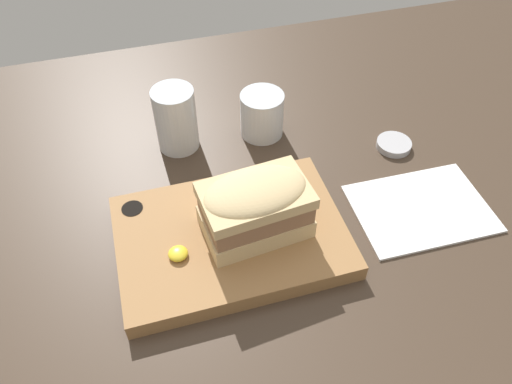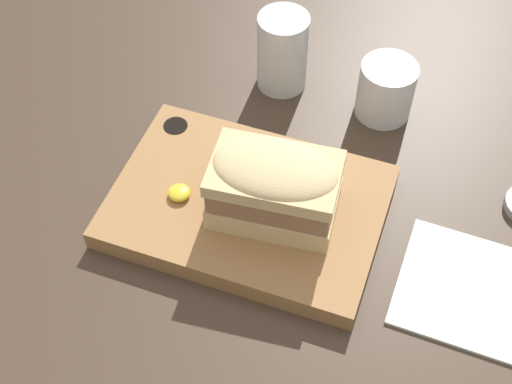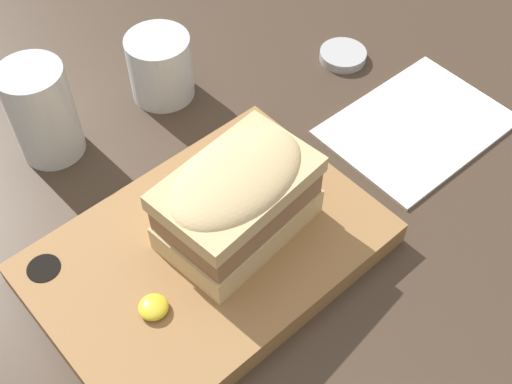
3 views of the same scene
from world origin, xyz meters
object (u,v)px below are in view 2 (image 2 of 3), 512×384
serving_board (247,206)px  sandwich (275,185)px  water_glass (282,56)px  wine_glass (385,92)px  napkin (490,297)px

serving_board → sandwich: size_ratio=2.11×
water_glass → wine_glass: 14.32cm
water_glass → napkin: size_ratio=0.54×
sandwich → water_glass: size_ratio=1.36×
serving_board → sandwich: sandwich is taller
serving_board → water_glass: bearing=98.3°
wine_glass → water_glass: bearing=177.0°
serving_board → wine_glass: 24.38cm
serving_board → wine_glass: (10.97, 21.67, 2.03)cm
wine_glass → sandwich: bearing=-108.8°
serving_board → water_glass: 22.90cm
water_glass → napkin: bearing=-37.3°
napkin → sandwich: bearing=177.1°
sandwich → wine_glass: 23.80cm
serving_board → wine_glass: size_ratio=4.03×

